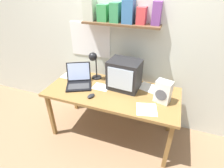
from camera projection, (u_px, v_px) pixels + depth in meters
name	position (u px, v px, depth m)	size (l,w,h in m)	color
ground_plane	(112.00, 132.00, 2.51)	(12.00, 12.00, 0.00)	#8E6B4D
back_wall	(124.00, 32.00, 2.21)	(5.60, 0.24, 2.60)	silver
corner_desk	(112.00, 95.00, 2.18)	(1.62, 0.73, 0.70)	olive
crt_monitor	(124.00, 75.00, 2.13)	(0.40, 0.32, 0.37)	#232326
laptop	(79.00, 80.00, 2.26)	(0.43, 0.44, 0.25)	black
desk_lamp	(94.00, 61.00, 2.25)	(0.13, 0.19, 0.39)	black
juice_glass	(167.00, 87.00, 2.14)	(0.08, 0.08, 0.12)	white
space_heater	(163.00, 92.00, 1.90)	(0.19, 0.16, 0.26)	silver
computer_mouse	(91.00, 96.00, 2.03)	(0.09, 0.12, 0.03)	#232326
loose_paper_near_monitor	(147.00, 109.00, 1.84)	(0.26, 0.26, 0.00)	white
loose_paper_near_laptop	(149.00, 88.00, 2.21)	(0.30, 0.27, 0.00)	white
printed_handout	(101.00, 87.00, 2.22)	(0.21, 0.17, 0.00)	white
open_notebook	(72.00, 76.00, 2.48)	(0.26, 0.20, 0.00)	white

